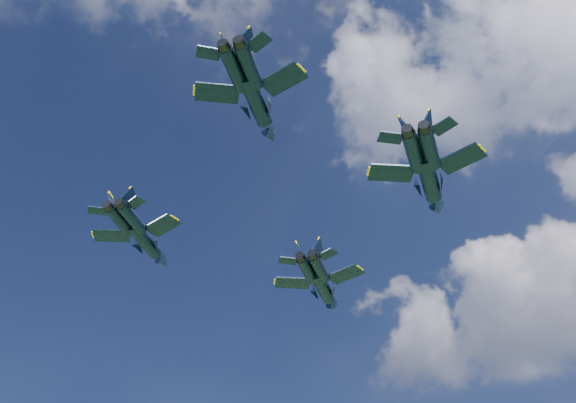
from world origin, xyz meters
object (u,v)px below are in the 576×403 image
Objects in this scene: jet_left at (146,241)px; jet_right at (430,180)px; jet_lead at (324,288)px; jet_slot at (257,103)px.

jet_left is 0.91× the size of jet_right.
jet_lead is 1.13× the size of jet_slot.
jet_lead is 36.72m from jet_slot.
jet_right reaches higher than jet_slot.
jet_slot is at bearing -129.92° from jet_right.
jet_lead reaches higher than jet_slot.
jet_slot is at bearing -40.82° from jet_left.
jet_right is 1.14× the size of jet_slot.
jet_lead reaches higher than jet_left.
jet_left is at bearing -134.02° from jet_lead.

